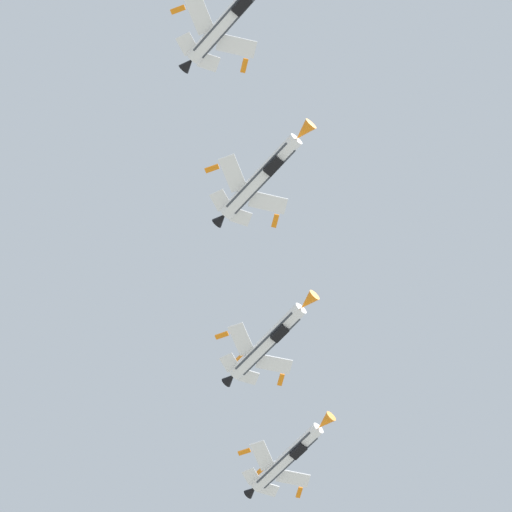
{
  "coord_description": "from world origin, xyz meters",
  "views": [
    {
      "loc": [
        0.71,
        -2.55,
        1.61
      ],
      "look_at": [
        14.13,
        58.6,
        135.6
      ],
      "focal_mm": 89.04,
      "sensor_mm": 36.0,
      "label": 1
    }
  ],
  "objects_px": {
    "fighter_jet_left_wing": "(262,175)",
    "fighter_jet_left_outer": "(288,456)",
    "fighter_jet_lead": "(230,16)",
    "fighter_jet_right_wing": "(269,340)"
  },
  "relations": [
    {
      "from": "fighter_jet_right_wing",
      "to": "fighter_jet_left_outer",
      "type": "distance_m",
      "value": 18.92
    },
    {
      "from": "fighter_jet_lead",
      "to": "fighter_jet_left_outer",
      "type": "distance_m",
      "value": 57.59
    },
    {
      "from": "fighter_jet_left_wing",
      "to": "fighter_jet_left_outer",
      "type": "xyz_separation_m",
      "value": [
        11.86,
        38.16,
        3.66
      ]
    },
    {
      "from": "fighter_jet_left_outer",
      "to": "fighter_jet_right_wing",
      "type": "bearing_deg",
      "value": 40.72
    },
    {
      "from": "fighter_jet_lead",
      "to": "fighter_jet_left_outer",
      "type": "xyz_separation_m",
      "value": [
        18.95,
        54.36,
        1.36
      ]
    },
    {
      "from": "fighter_jet_left_wing",
      "to": "fighter_jet_left_outer",
      "type": "bearing_deg",
      "value": -136.25
    },
    {
      "from": "fighter_jet_lead",
      "to": "fighter_jet_right_wing",
      "type": "height_order",
      "value": "fighter_jet_lead"
    },
    {
      "from": "fighter_jet_lead",
      "to": "fighter_jet_right_wing",
      "type": "relative_size",
      "value": 1.0
    },
    {
      "from": "fighter_jet_lead",
      "to": "fighter_jet_left_outer",
      "type": "height_order",
      "value": "fighter_jet_left_outer"
    },
    {
      "from": "fighter_jet_right_wing",
      "to": "fighter_jet_left_outer",
      "type": "relative_size",
      "value": 1.0
    }
  ]
}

